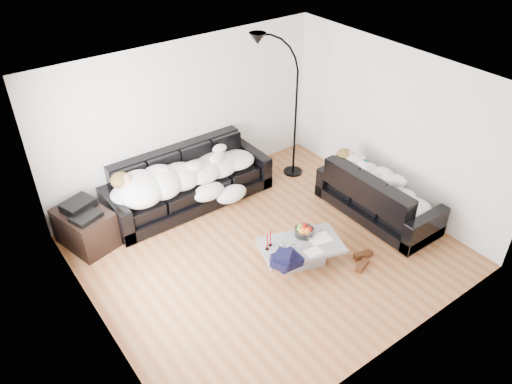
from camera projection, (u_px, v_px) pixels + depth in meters
ground at (268, 251)px, 7.43m from camera, size 5.00×5.00×0.00m
wall_back at (186, 118)px, 8.19m from camera, size 5.00×0.02×2.60m
wall_left at (89, 251)px, 5.47m from camera, size 0.02×4.50×2.60m
wall_right at (394, 127)px, 7.91m from camera, size 0.02×4.50×2.60m
ceiling at (271, 86)px, 5.96m from camera, size 5.00×5.00×0.00m
sofa_back at (188, 180)px, 8.21m from camera, size 2.77×0.96×0.91m
sofa_right at (379, 194)px, 7.94m from camera, size 0.87×2.03×0.82m
sleeper_back at (189, 171)px, 8.06m from camera, size 2.35×0.81×0.47m
sleeper_right at (381, 182)px, 7.82m from camera, size 0.73×1.74×0.42m
teal_cushion at (350, 162)px, 8.16m from camera, size 0.42×0.38×0.20m
coffee_table at (301, 253)px, 7.14m from camera, size 1.30×0.99×0.34m
fruit_bowl at (304, 230)px, 7.16m from camera, size 0.32×0.32×0.17m
wine_glass_a at (285, 242)px, 6.96m from camera, size 0.07×0.07×0.15m
wine_glass_b at (281, 248)px, 6.85m from camera, size 0.08×0.08×0.18m
wine_glass_c at (294, 245)px, 6.90m from camera, size 0.08×0.08×0.16m
candle_left at (267, 242)px, 6.88m from camera, size 0.06×0.06×0.26m
candle_right at (270, 238)px, 6.94m from camera, size 0.06×0.06×0.26m
newspaper_a at (320, 238)px, 7.14m from camera, size 0.36×0.30×0.01m
newspaper_b at (313, 252)px, 6.90m from camera, size 0.26×0.20×0.01m
navy_jacket at (287, 256)px, 6.57m from camera, size 0.47×0.43×0.20m
shoes at (362, 260)px, 7.18m from camera, size 0.48×0.38×0.10m
av_cabinet at (85, 228)px, 7.41m from camera, size 0.79×0.98×0.59m
stereo at (81, 208)px, 7.21m from camera, size 0.53×0.47×0.13m
floor_lamp at (296, 113)px, 8.57m from camera, size 0.93×0.58×2.39m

